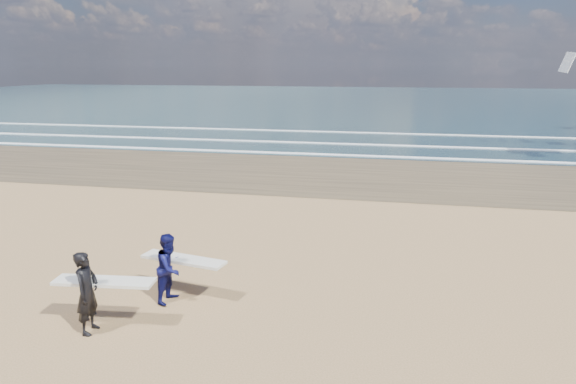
# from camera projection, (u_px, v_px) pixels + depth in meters

# --- Properties ---
(ocean) EXTENTS (220.00, 100.00, 0.02)m
(ocean) POSITION_uv_depth(u_px,v_px,m) (490.00, 103.00, 75.81)
(ocean) COLOR #1B323B
(ocean) RESTS_ON ground
(surfer_near) EXTENTS (2.24, 1.08, 1.83)m
(surfer_near) POSITION_uv_depth(u_px,v_px,m) (89.00, 291.00, 10.96)
(surfer_near) COLOR black
(surfer_near) RESTS_ON ground
(surfer_far) EXTENTS (2.26, 1.28, 1.72)m
(surfer_far) POSITION_uv_depth(u_px,v_px,m) (171.00, 267.00, 12.43)
(surfer_far) COLOR #0B0D41
(surfer_far) RESTS_ON ground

